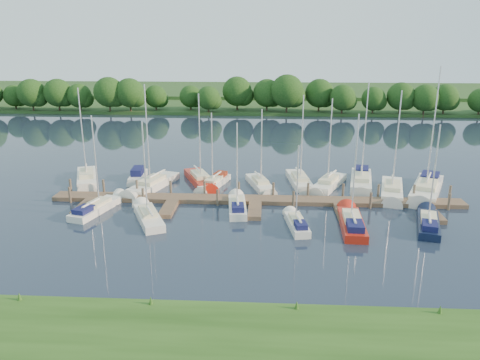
# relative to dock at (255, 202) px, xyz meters

# --- Properties ---
(ground) EXTENTS (260.00, 260.00, 0.00)m
(ground) POSITION_rel_dock_xyz_m (0.00, -7.31, -0.20)
(ground) COLOR #182130
(ground) RESTS_ON ground
(dock) EXTENTS (40.00, 6.00, 0.40)m
(dock) POSITION_rel_dock_xyz_m (0.00, 0.00, 0.00)
(dock) COLOR #4A382A
(dock) RESTS_ON ground
(mooring_pilings) EXTENTS (38.24, 2.84, 2.00)m
(mooring_pilings) POSITION_rel_dock_xyz_m (0.00, 1.13, 0.40)
(mooring_pilings) COLOR #473D33
(mooring_pilings) RESTS_ON ground
(far_shore) EXTENTS (180.00, 30.00, 0.60)m
(far_shore) POSITION_rel_dock_xyz_m (0.00, 67.69, 0.10)
(far_shore) COLOR #203D17
(far_shore) RESTS_ON ground
(distant_hill) EXTENTS (220.00, 40.00, 1.40)m
(distant_hill) POSITION_rel_dock_xyz_m (0.00, 92.69, 0.50)
(distant_hill) COLOR #305626
(distant_hill) RESTS_ON ground
(treeline) EXTENTS (146.24, 10.36, 8.20)m
(treeline) POSITION_rel_dock_xyz_m (-1.71, 54.72, 3.98)
(treeline) COLOR #38281C
(treeline) RESTS_ON ground
(sailboat_n_0) EXTENTS (4.40, 8.33, 10.87)m
(sailboat_n_0) POSITION_rel_dock_xyz_m (-18.89, 6.12, 0.09)
(sailboat_n_0) COLOR silver
(sailboat_n_0) RESTS_ON ground
(motorboat) EXTENTS (1.81, 5.17, 1.70)m
(motorboat) POSITION_rel_dock_xyz_m (-13.48, 7.32, 0.15)
(motorboat) COLOR silver
(motorboat) RESTS_ON ground
(sailboat_n_2) EXTENTS (4.34, 8.98, 11.40)m
(sailboat_n_2) POSITION_rel_dock_xyz_m (-11.17, 4.27, 0.08)
(sailboat_n_2) COLOR silver
(sailboat_n_2) RESTS_ON ground
(sailboat_n_3) EXTENTS (4.39, 7.82, 10.27)m
(sailboat_n_3) POSITION_rel_dock_xyz_m (-6.28, 6.48, 0.08)
(sailboat_n_3) COLOR #AB1D0F
(sailboat_n_3) RESTS_ON ground
(sailboat_n_4) EXTENTS (3.14, 6.49, 8.38)m
(sailboat_n_4) POSITION_rel_dock_xyz_m (-4.61, 5.42, 0.11)
(sailboat_n_4) COLOR silver
(sailboat_n_4) RESTS_ON ground
(sailboat_n_5) EXTENTS (3.26, 6.83, 8.80)m
(sailboat_n_5) POSITION_rel_dock_xyz_m (0.39, 5.30, 0.07)
(sailboat_n_5) COLOR silver
(sailboat_n_5) RESTS_ON ground
(sailboat_n_6) EXTENTS (2.74, 8.01, 10.13)m
(sailboat_n_6) POSITION_rel_dock_xyz_m (4.70, 6.61, 0.07)
(sailboat_n_6) COLOR silver
(sailboat_n_6) RESTS_ON ground
(sailboat_n_7) EXTENTS (4.54, 7.51, 9.95)m
(sailboat_n_7) POSITION_rel_dock_xyz_m (7.68, 5.71, 0.08)
(sailboat_n_7) COLOR silver
(sailboat_n_7) RESTS_ON ground
(sailboat_n_8) EXTENTS (3.57, 9.15, 11.53)m
(sailboat_n_8) POSITION_rel_dock_xyz_m (11.36, 6.90, 0.13)
(sailboat_n_8) COLOR silver
(sailboat_n_8) RESTS_ON ground
(sailboat_n_9) EXTENTS (3.76, 8.70, 10.97)m
(sailboat_n_9) POSITION_rel_dock_xyz_m (13.91, 3.82, 0.07)
(sailboat_n_9) COLOR silver
(sailboat_n_9) RESTS_ON ground
(sailboat_n_10) EXTENTS (5.96, 10.39, 13.32)m
(sailboat_n_10) POSITION_rel_dock_xyz_m (17.57, 4.45, 0.13)
(sailboat_n_10) COLOR silver
(sailboat_n_10) RESTS_ON ground
(sailboat_s_0) EXTENTS (3.30, 7.26, 9.16)m
(sailboat_s_0) POSITION_rel_dock_xyz_m (-14.59, -2.68, 0.11)
(sailboat_s_0) COLOR silver
(sailboat_s_0) RESTS_ON ground
(sailboat_s_1) EXTENTS (4.06, 6.89, 9.12)m
(sailboat_s_1) POSITION_rel_dock_xyz_m (-9.32, -4.68, 0.08)
(sailboat_s_1) COLOR silver
(sailboat_s_1) RESTS_ON ground
(sailboat_s_2) EXTENTS (2.08, 6.61, 8.50)m
(sailboat_s_2) POSITION_rel_dock_xyz_m (-1.65, -1.67, 0.12)
(sailboat_s_2) COLOR silver
(sailboat_s_2) RESTS_ON ground
(sailboat_s_3) EXTENTS (2.02, 5.68, 7.35)m
(sailboat_s_3) POSITION_rel_dock_xyz_m (3.63, -5.56, 0.11)
(sailboat_s_3) COLOR silver
(sailboat_s_3) RESTS_ON ground
(sailboat_s_4) EXTENTS (2.18, 7.79, 9.99)m
(sailboat_s_4) POSITION_rel_dock_xyz_m (8.28, -5.24, 0.13)
(sailboat_s_4) COLOR #AB1D0F
(sailboat_s_4) RESTS_ON ground
(sailboat_s_5) EXTENTS (3.26, 7.11, 9.08)m
(sailboat_s_5) POSITION_rel_dock_xyz_m (14.78, -4.85, 0.12)
(sailboat_s_5) COLOR black
(sailboat_s_5) RESTS_ON ground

